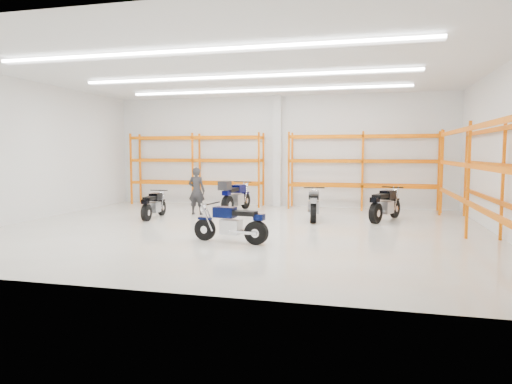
% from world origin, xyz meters
% --- Properties ---
extents(ground, '(14.00, 14.00, 0.00)m').
position_xyz_m(ground, '(0.00, 0.00, 0.00)').
color(ground, beige).
rests_on(ground, ground).
extents(room_shell, '(14.02, 12.02, 4.51)m').
position_xyz_m(room_shell, '(0.00, 0.03, 3.28)').
color(room_shell, white).
rests_on(room_shell, ground).
extents(motorcycle_main, '(1.96, 0.70, 0.97)m').
position_xyz_m(motorcycle_main, '(0.44, -1.93, 0.45)').
color(motorcycle_main, black).
rests_on(motorcycle_main, ground).
extents(motorcycle_back_a, '(0.62, 1.87, 0.92)m').
position_xyz_m(motorcycle_back_a, '(-3.34, 1.36, 0.43)').
color(motorcycle_back_a, black).
rests_on(motorcycle_back_a, ground).
extents(motorcycle_back_b, '(0.81, 2.31, 1.19)m').
position_xyz_m(motorcycle_back_b, '(-1.20, 3.67, 0.57)').
color(motorcycle_back_b, black).
rests_on(motorcycle_back_b, ground).
extents(motorcycle_back_c, '(0.70, 2.10, 1.03)m').
position_xyz_m(motorcycle_back_c, '(1.90, 2.31, 0.48)').
color(motorcycle_back_c, black).
rests_on(motorcycle_back_c, ground).
extents(motorcycle_back_d, '(1.10, 2.05, 1.08)m').
position_xyz_m(motorcycle_back_d, '(4.14, 2.67, 0.50)').
color(motorcycle_back_d, black).
rests_on(motorcycle_back_d, ground).
extents(standing_man, '(0.63, 0.42, 1.68)m').
position_xyz_m(standing_man, '(-2.29, 2.65, 0.84)').
color(standing_man, black).
rests_on(standing_man, ground).
extents(structural_column, '(0.32, 0.32, 4.50)m').
position_xyz_m(structural_column, '(0.00, 5.82, 2.25)').
color(structural_column, white).
rests_on(structural_column, ground).
extents(pallet_racking_back_left, '(5.67, 0.87, 3.00)m').
position_xyz_m(pallet_racking_back_left, '(-3.40, 5.48, 1.79)').
color(pallet_racking_back_left, '#E55D0A').
rests_on(pallet_racking_back_left, ground).
extents(pallet_racking_back_right, '(5.67, 0.87, 3.00)m').
position_xyz_m(pallet_racking_back_right, '(3.40, 5.48, 1.79)').
color(pallet_racking_back_right, '#E55D0A').
rests_on(pallet_racking_back_right, ground).
extents(pallet_racking_side, '(0.87, 9.07, 3.00)m').
position_xyz_m(pallet_racking_side, '(6.48, 0.00, 1.81)').
color(pallet_racking_side, '#E55D0A').
rests_on(pallet_racking_side, ground).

